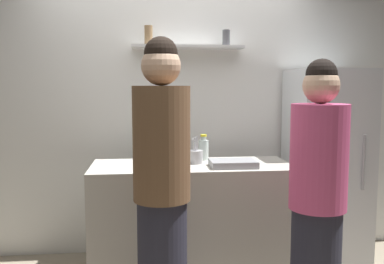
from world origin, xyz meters
TOP-DOWN VIEW (x-y plane):
  - back_wall_assembly at (0.00, 1.25)m, footprint 4.80×0.32m
  - refrigerator at (1.34, 0.85)m, footprint 0.62×0.64m
  - counter at (0.12, 0.54)m, footprint 1.54×0.63m
  - baking_pan at (0.41, 0.40)m, footprint 0.34×0.24m
  - utensil_holder at (0.15, 0.57)m, footprint 0.10×0.10m
  - wine_bottle_dark_glass at (-0.02, 0.75)m, footprint 0.07×0.07m
  - wine_bottle_green_glass at (-0.17, 0.78)m, footprint 0.08×0.08m
  - water_bottle_plastic at (0.23, 0.72)m, footprint 0.08×0.08m
  - person_brown_jacket at (-0.14, -0.18)m, footprint 0.34×0.34m
  - person_pink_top at (0.79, -0.26)m, footprint 0.34×0.34m

SIDE VIEW (x-z plane):
  - counter at x=0.12m, z-range 0.00..0.93m
  - person_pink_top at x=0.79m, z-range -0.01..1.68m
  - refrigerator at x=1.34m, z-range 0.00..1.67m
  - person_brown_jacket at x=-0.14m, z-range 0.00..1.81m
  - baking_pan at x=0.41m, z-range 0.93..0.98m
  - utensil_holder at x=0.15m, z-range 0.88..1.09m
  - water_bottle_plastic at x=0.23m, z-range 0.92..1.13m
  - wine_bottle_green_glass at x=-0.17m, z-range 0.89..1.18m
  - wine_bottle_dark_glass at x=-0.02m, z-range 0.89..1.23m
  - back_wall_assembly at x=0.00m, z-range 0.00..2.60m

